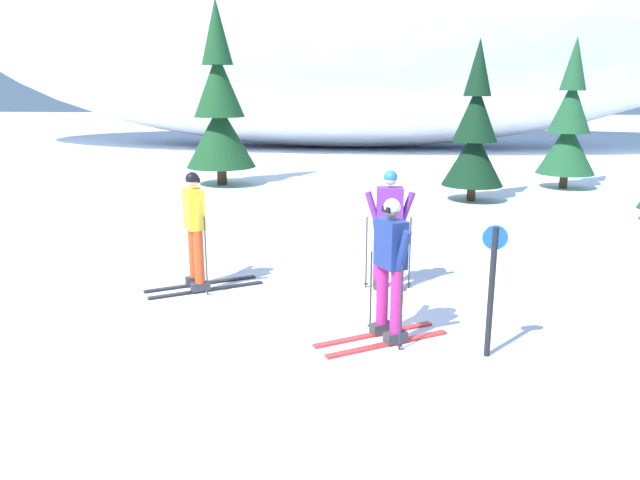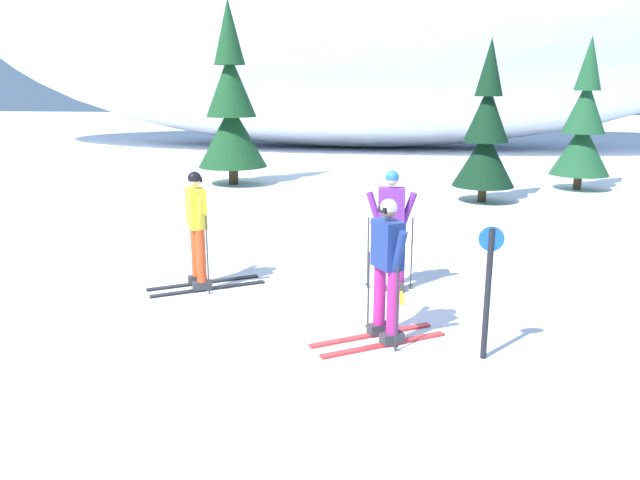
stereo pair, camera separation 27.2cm
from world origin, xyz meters
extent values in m
plane|color=white|center=(0.00, 0.00, 0.00)|extent=(120.00, 120.00, 0.00)
cube|color=gold|center=(0.61, 1.23, 0.01)|extent=(0.20, 1.56, 0.03)
cube|color=gold|center=(0.91, 1.25, 0.01)|extent=(0.20, 1.56, 0.03)
cube|color=#38383D|center=(0.61, 1.13, 0.09)|extent=(0.16, 0.29, 0.12)
cube|color=#38383D|center=(0.92, 1.15, 0.09)|extent=(0.16, 0.29, 0.12)
cylinder|color=#B7237A|center=(0.61, 1.13, 0.57)|extent=(0.15, 0.15, 0.83)
cylinder|color=#B7237A|center=(0.92, 1.15, 0.57)|extent=(0.15, 0.15, 0.83)
cube|color=#6B2889|center=(0.77, 1.14, 1.29)|extent=(0.40, 0.26, 0.62)
cylinder|color=#6B2889|center=(0.52, 1.12, 1.25)|extent=(0.28, 0.12, 0.58)
cylinder|color=#6B2889|center=(1.01, 1.16, 1.25)|extent=(0.28, 0.12, 0.58)
sphere|color=beige|center=(0.77, 1.14, 1.72)|extent=(0.19, 0.19, 0.19)
sphere|color=#2366B2|center=(0.77, 1.14, 1.75)|extent=(0.21, 0.21, 0.21)
cube|color=black|center=(0.76, 1.22, 1.73)|extent=(0.15, 0.05, 0.07)
cylinder|color=#2D2D33|center=(0.43, 1.18, 0.57)|extent=(0.02, 0.02, 1.13)
cylinder|color=#2D2D33|center=(0.43, 1.18, 0.06)|extent=(0.07, 0.07, 0.01)
cylinder|color=#2D2D33|center=(1.10, 1.22, 0.57)|extent=(0.02, 0.02, 1.13)
cylinder|color=#2D2D33|center=(1.10, 1.22, 0.06)|extent=(0.07, 0.07, 0.01)
cube|color=red|center=(0.77, -0.98, 0.01)|extent=(1.50, 0.99, 0.03)
cube|color=red|center=(0.60, -0.70, 0.01)|extent=(1.50, 0.99, 0.03)
cube|color=#38383D|center=(0.85, -0.92, 0.09)|extent=(0.31, 0.27, 0.12)
cube|color=#38383D|center=(0.68, -0.65, 0.09)|extent=(0.31, 0.27, 0.12)
cylinder|color=#B7237A|center=(0.85, -0.92, 0.55)|extent=(0.15, 0.15, 0.79)
cylinder|color=#B7237A|center=(0.68, -0.65, 0.55)|extent=(0.15, 0.15, 0.79)
cube|color=navy|center=(0.77, -0.79, 1.23)|extent=(0.42, 0.47, 0.58)
cylinder|color=navy|center=(0.90, -1.00, 1.18)|extent=(0.23, 0.29, 0.58)
cylinder|color=navy|center=(0.63, -0.57, 1.18)|extent=(0.23, 0.29, 0.58)
sphere|color=#A37556|center=(0.77, -0.79, 1.65)|extent=(0.19, 0.19, 0.19)
sphere|color=white|center=(0.77, -0.79, 1.68)|extent=(0.21, 0.21, 0.21)
cube|color=black|center=(0.70, -0.83, 1.66)|extent=(0.11, 0.15, 0.07)
cylinder|color=#2D2D33|center=(0.90, -1.11, 0.53)|extent=(0.02, 0.02, 1.06)
cylinder|color=#2D2D33|center=(0.90, -1.11, 0.06)|extent=(0.07, 0.07, 0.01)
cylinder|color=#2D2D33|center=(0.53, -0.53, 0.53)|extent=(0.02, 0.02, 1.06)
cylinder|color=#2D2D33|center=(0.53, -0.53, 0.06)|extent=(0.07, 0.07, 0.01)
cube|color=black|center=(-2.17, 1.04, 0.01)|extent=(1.58, 1.02, 0.03)
cube|color=black|center=(-2.00, 0.76, 0.01)|extent=(1.58, 1.02, 0.03)
cube|color=#38383D|center=(-2.26, 0.99, 0.09)|extent=(0.31, 0.27, 0.12)
cube|color=#38383D|center=(-2.09, 0.70, 0.09)|extent=(0.31, 0.27, 0.12)
cylinder|color=#DB471E|center=(-2.26, 0.99, 0.56)|extent=(0.15, 0.15, 0.82)
cylinder|color=#DB471E|center=(-2.09, 0.70, 0.56)|extent=(0.15, 0.15, 0.82)
cube|color=yellow|center=(-2.17, 0.85, 1.27)|extent=(0.42, 0.48, 0.60)
cylinder|color=yellow|center=(-2.31, 1.07, 1.22)|extent=(0.23, 0.29, 0.58)
cylinder|color=yellow|center=(-2.04, 0.62, 1.22)|extent=(0.23, 0.29, 0.58)
sphere|color=beige|center=(-2.17, 0.85, 1.70)|extent=(0.19, 0.19, 0.19)
sphere|color=black|center=(-2.17, 0.85, 1.73)|extent=(0.21, 0.21, 0.21)
cube|color=black|center=(-2.10, 0.89, 1.71)|extent=(0.11, 0.15, 0.07)
cylinder|color=#2D2D33|center=(-2.30, 1.18, 0.60)|extent=(0.02, 0.02, 1.21)
cylinder|color=#2D2D33|center=(-2.30, 1.18, 0.06)|extent=(0.07, 0.07, 0.01)
cylinder|color=#2D2D33|center=(-1.94, 0.58, 0.60)|extent=(0.02, 0.02, 1.21)
cylinder|color=#2D2D33|center=(-1.94, 0.58, 0.06)|extent=(0.07, 0.07, 0.01)
cylinder|color=#47301E|center=(-4.43, 10.89, 0.38)|extent=(0.30, 0.30, 0.76)
cone|color=#194723|center=(-4.43, 10.89, 1.53)|extent=(2.16, 2.16, 1.94)
cone|color=#194723|center=(-4.43, 10.89, 3.08)|extent=(1.56, 1.56, 1.94)
cone|color=#194723|center=(-4.43, 10.89, 4.63)|extent=(0.95, 0.95, 1.94)
cylinder|color=#47301E|center=(3.06, 8.88, 0.29)|extent=(0.23, 0.23, 0.58)
cone|color=black|center=(3.06, 8.88, 1.17)|extent=(1.65, 1.65, 1.48)
cone|color=black|center=(3.06, 8.88, 2.35)|extent=(1.19, 1.19, 1.48)
cone|color=black|center=(3.06, 8.88, 3.53)|extent=(0.72, 0.72, 1.48)
cylinder|color=#47301E|center=(6.17, 11.31, 0.30)|extent=(0.24, 0.24, 0.60)
cone|color=#1E512D|center=(6.17, 11.31, 1.22)|extent=(1.72, 1.72, 1.54)
cone|color=#1E512D|center=(6.17, 11.31, 2.45)|extent=(1.24, 1.24, 1.54)
cone|color=#1E512D|center=(6.17, 11.31, 3.69)|extent=(0.76, 0.76, 1.54)
cylinder|color=black|center=(1.92, -1.16, 0.77)|extent=(0.07, 0.07, 1.55)
cylinder|color=blue|center=(1.92, -1.16, 1.43)|extent=(0.28, 0.02, 0.28)
camera|label=1|loc=(0.65, -7.94, 3.09)|focal=34.30mm
camera|label=2|loc=(0.92, -7.90, 3.09)|focal=34.30mm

